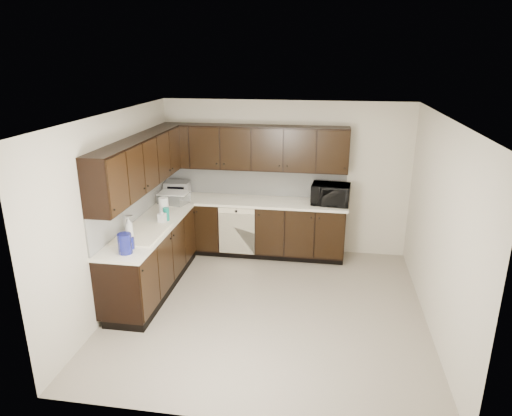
{
  "coord_description": "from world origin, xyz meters",
  "views": [
    {
      "loc": [
        0.67,
        -5.24,
        3.17
      ],
      "look_at": [
        -0.26,
        0.6,
        1.18
      ],
      "focal_mm": 32.0,
      "sensor_mm": 36.0,
      "label": 1
    }
  ],
  "objects_px": {
    "sink": "(142,239)",
    "toaster_oven": "(177,189)",
    "storage_bin": "(174,198)",
    "blue_pitcher": "(125,244)",
    "microwave": "(331,194)"
  },
  "relations": [
    {
      "from": "microwave",
      "to": "sink",
      "type": "bearing_deg",
      "value": -140.48
    },
    {
      "from": "toaster_oven",
      "to": "sink",
      "type": "bearing_deg",
      "value": -93.24
    },
    {
      "from": "storage_bin",
      "to": "blue_pitcher",
      "type": "relative_size",
      "value": 1.76
    },
    {
      "from": "microwave",
      "to": "blue_pitcher",
      "type": "xyz_separation_m",
      "value": [
        -2.38,
        -2.27,
        -0.04
      ]
    },
    {
      "from": "blue_pitcher",
      "to": "toaster_oven",
      "type": "bearing_deg",
      "value": 111.83
    },
    {
      "from": "toaster_oven",
      "to": "microwave",
      "type": "bearing_deg",
      "value": -6.17
    },
    {
      "from": "toaster_oven",
      "to": "storage_bin",
      "type": "relative_size",
      "value": 0.93
    },
    {
      "from": "toaster_oven",
      "to": "blue_pitcher",
      "type": "distance_m",
      "value": 2.31
    },
    {
      "from": "toaster_oven",
      "to": "storage_bin",
      "type": "xyz_separation_m",
      "value": [
        0.05,
        -0.35,
        -0.04
      ]
    },
    {
      "from": "microwave",
      "to": "storage_bin",
      "type": "xyz_separation_m",
      "value": [
        -2.45,
        -0.33,
        -0.08
      ]
    },
    {
      "from": "microwave",
      "to": "toaster_oven",
      "type": "distance_m",
      "value": 2.5
    },
    {
      "from": "sink",
      "to": "toaster_oven",
      "type": "relative_size",
      "value": 2.05
    },
    {
      "from": "microwave",
      "to": "storage_bin",
      "type": "relative_size",
      "value": 1.35
    },
    {
      "from": "toaster_oven",
      "to": "blue_pitcher",
      "type": "bearing_deg",
      "value": -92.56
    },
    {
      "from": "sink",
      "to": "toaster_oven",
      "type": "xyz_separation_m",
      "value": [
        -0.07,
        1.72,
        0.18
      ]
    }
  ]
}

